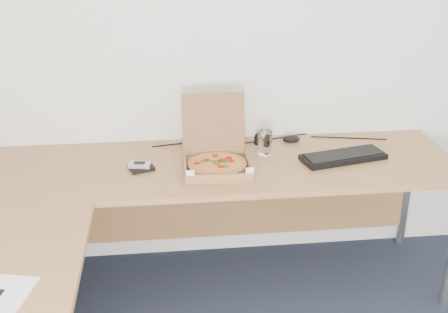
{
  "coord_description": "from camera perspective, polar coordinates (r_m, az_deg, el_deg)",
  "views": [
    {
      "loc": [
        -0.73,
        -1.21,
        1.91
      ],
      "look_at": [
        -0.45,
        1.28,
        0.82
      ],
      "focal_mm": 45.76,
      "sensor_mm": 36.0,
      "label": 1
    }
  ],
  "objects": [
    {
      "name": "desk",
      "position": [
        2.5,
        -7.81,
        -5.68
      ],
      "size": [
        2.5,
        2.2,
        0.73
      ],
      "color": "#AB7643",
      "rests_on": "ground"
    },
    {
      "name": "pizza_box",
      "position": [
        2.82,
        -0.75,
        -0.38
      ],
      "size": [
        0.32,
        0.37,
        0.33
      ],
      "rotation": [
        0.0,
        0.0,
        -0.03
      ],
      "color": "#9B663E",
      "rests_on": "desk"
    },
    {
      "name": "drinking_glass",
      "position": [
        2.97,
        4.11,
        1.39
      ],
      "size": [
        0.07,
        0.07,
        0.13
      ],
      "primitive_type": "cylinder",
      "color": "silver",
      "rests_on": "desk"
    },
    {
      "name": "keyboard",
      "position": [
        2.98,
        11.82,
        -0.04
      ],
      "size": [
        0.46,
        0.25,
        0.03
      ],
      "primitive_type": "cube",
      "rotation": [
        0.0,
        0.0,
        0.23
      ],
      "color": "black",
      "rests_on": "desk"
    },
    {
      "name": "mouse",
      "position": [
        3.16,
        6.74,
        1.76
      ],
      "size": [
        0.11,
        0.09,
        0.04
      ],
      "primitive_type": "ellipsoid",
      "rotation": [
        0.0,
        0.0,
        -0.3
      ],
      "color": "black",
      "rests_on": "desk"
    },
    {
      "name": "wallet",
      "position": [
        2.84,
        -8.26,
        -1.11
      ],
      "size": [
        0.14,
        0.13,
        0.02
      ],
      "primitive_type": "cube",
      "rotation": [
        0.0,
        0.0,
        0.36
      ],
      "color": "black",
      "rests_on": "desk"
    },
    {
      "name": "phone",
      "position": [
        2.83,
        -8.43,
        -0.82
      ],
      "size": [
        0.11,
        0.07,
        0.02
      ],
      "primitive_type": "cube",
      "rotation": [
        0.0,
        0.0,
        -0.17
      ],
      "color": "#B2B5BA",
      "rests_on": "wallet"
    },
    {
      "name": "dome_speaker",
      "position": [
        3.12,
        3.67,
        1.93
      ],
      "size": [
        0.08,
        0.08,
        0.07
      ],
      "primitive_type": "ellipsoid",
      "color": "black",
      "rests_on": "desk"
    },
    {
      "name": "cable_bundle",
      "position": [
        3.17,
        4.12,
        1.65
      ],
      "size": [
        0.63,
        0.13,
        0.01
      ],
      "primitive_type": null,
      "rotation": [
        0.0,
        0.0,
        0.14
      ],
      "color": "black",
      "rests_on": "desk"
    }
  ]
}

